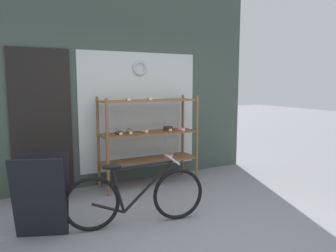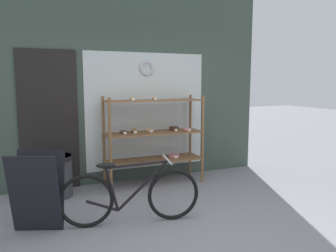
{
  "view_description": "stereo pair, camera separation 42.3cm",
  "coord_description": "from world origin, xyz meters",
  "px_view_note": "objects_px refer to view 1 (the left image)",
  "views": [
    {
      "loc": [
        -1.94,
        -2.66,
        1.63
      ],
      "look_at": [
        0.1,
        1.14,
        1.04
      ],
      "focal_mm": 35.0,
      "sensor_mm": 36.0,
      "label": 1
    },
    {
      "loc": [
        -1.56,
        -2.84,
        1.63
      ],
      "look_at": [
        0.1,
        1.14,
        1.04
      ],
      "focal_mm": 35.0,
      "sensor_mm": 36.0,
      "label": 2
    }
  ],
  "objects_px": {
    "bicycle": "(136,197)",
    "sandwich_board": "(41,196)",
    "display_case": "(150,133)",
    "trash_bin": "(51,177)"
  },
  "relations": [
    {
      "from": "bicycle",
      "to": "trash_bin",
      "type": "distance_m",
      "value": 1.48
    },
    {
      "from": "sandwich_board",
      "to": "trash_bin",
      "type": "relative_size",
      "value": 1.46
    },
    {
      "from": "bicycle",
      "to": "sandwich_board",
      "type": "relative_size",
      "value": 1.84
    },
    {
      "from": "sandwich_board",
      "to": "bicycle",
      "type": "bearing_deg",
      "value": 8.36
    },
    {
      "from": "bicycle",
      "to": "sandwich_board",
      "type": "xyz_separation_m",
      "value": [
        -0.98,
        0.22,
        0.11
      ]
    },
    {
      "from": "display_case",
      "to": "sandwich_board",
      "type": "relative_size",
      "value": 1.78
    },
    {
      "from": "display_case",
      "to": "trash_bin",
      "type": "height_order",
      "value": "display_case"
    },
    {
      "from": "trash_bin",
      "to": "display_case",
      "type": "bearing_deg",
      "value": 0.79
    },
    {
      "from": "bicycle",
      "to": "display_case",
      "type": "bearing_deg",
      "value": 68.8
    },
    {
      "from": "display_case",
      "to": "sandwich_board",
      "type": "height_order",
      "value": "display_case"
    }
  ]
}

